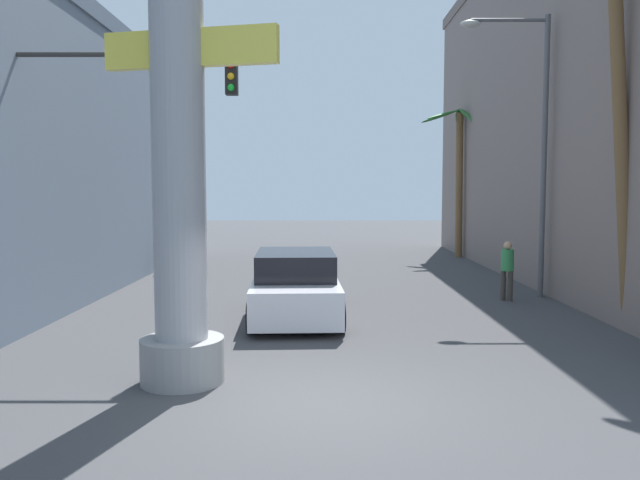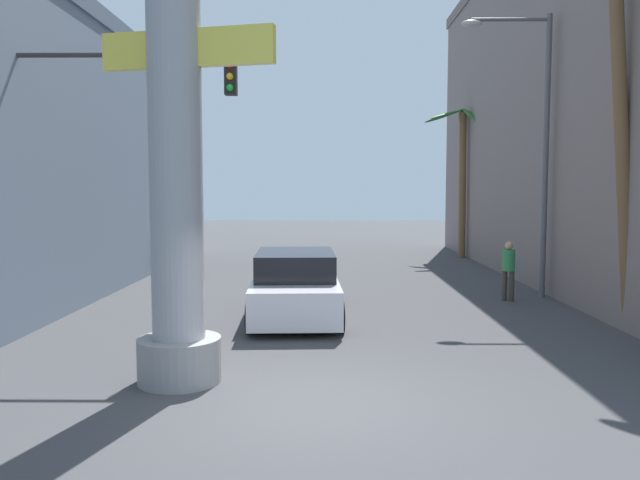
# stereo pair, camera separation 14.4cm
# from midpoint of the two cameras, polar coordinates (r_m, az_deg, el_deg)

# --- Properties ---
(ground_plane) EXTENTS (86.07, 86.07, 0.00)m
(ground_plane) POSITION_cam_midpoint_polar(r_m,az_deg,el_deg) (18.77, 0.37, -4.64)
(ground_plane) COLOR #424244
(building_right) EXTENTS (6.20, 26.24, 11.88)m
(building_right) POSITION_cam_midpoint_polar(r_m,az_deg,el_deg) (22.59, 25.87, 11.62)
(building_right) COLOR slate
(building_right) RESTS_ON ground
(neon_sign_pole) EXTENTS (3.10, 1.31, 10.15)m
(neon_sign_pole) POSITION_cam_midpoint_polar(r_m,az_deg,el_deg) (9.97, -12.71, 13.22)
(neon_sign_pole) COLOR #9E9EA3
(neon_sign_pole) RESTS_ON ground
(street_lamp) EXTENTS (2.48, 0.28, 7.81)m
(street_lamp) POSITION_cam_midpoint_polar(r_m,az_deg,el_deg) (18.50, 19.16, 9.49)
(street_lamp) COLOR #59595E
(street_lamp) RESTS_ON ground
(traffic_light_mast) EXTENTS (5.29, 0.32, 5.82)m
(traffic_light_mast) POSITION_cam_midpoint_polar(r_m,az_deg,el_deg) (13.61, -19.69, 9.03)
(traffic_light_mast) COLOR #333333
(traffic_light_mast) RESTS_ON ground
(car_lead) EXTENTS (2.25, 4.89, 1.56)m
(car_lead) POSITION_cam_midpoint_polar(r_m,az_deg,el_deg) (14.84, -1.98, -4.23)
(car_lead) COLOR black
(car_lead) RESTS_ON ground
(palm_tree_near_right) EXTENTS (2.24, 2.33, 8.46)m
(palm_tree_near_right) POSITION_cam_midpoint_polar(r_m,az_deg,el_deg) (14.84, 26.40, 13.85)
(palm_tree_near_right) COLOR brown
(palm_tree_near_right) RESTS_ON ground
(palm_tree_far_right) EXTENTS (3.24, 3.14, 6.66)m
(palm_tree_far_right) POSITION_cam_midpoint_polar(r_m,az_deg,el_deg) (28.72, 12.97, 7.14)
(palm_tree_far_right) COLOR brown
(palm_tree_far_right) RESTS_ON ground
(pedestrian_mid_right) EXTENTS (0.48, 0.48, 1.62)m
(pedestrian_mid_right) POSITION_cam_midpoint_polar(r_m,az_deg,el_deg) (17.69, 17.08, -2.32)
(pedestrian_mid_right) COLOR #3F3833
(pedestrian_mid_right) RESTS_ON ground
(pedestrian_far_left) EXTENTS (0.44, 0.44, 1.63)m
(pedestrian_far_left) POSITION_cam_midpoint_polar(r_m,az_deg,el_deg) (23.43, -13.00, -0.58)
(pedestrian_far_left) COLOR gray
(pedestrian_far_left) RESTS_ON ground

